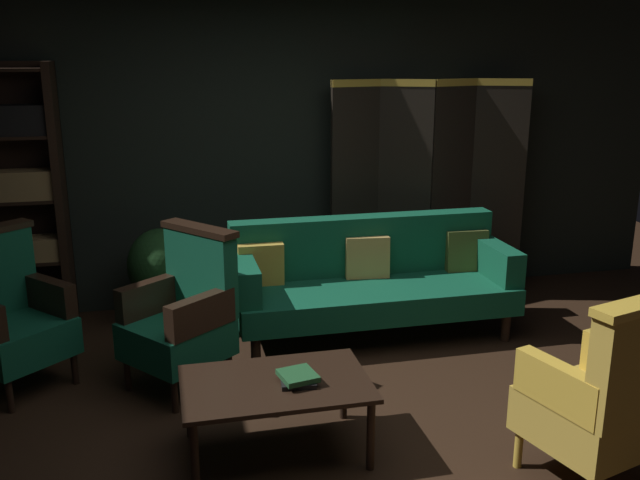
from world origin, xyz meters
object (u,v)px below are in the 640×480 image
armchair_wing_left (10,315)px  armchair_wing_right (184,314)px  folding_screen (428,187)px  book_green_cloth (298,376)px  armchair_gilt_accent (603,396)px  velvet_couch (370,276)px  potted_plant (161,271)px  coffee_table (276,390)px  bookshelf (2,192)px  book_black_cloth (298,380)px

armchair_wing_left → armchair_wing_right: bearing=-12.3°
folding_screen → book_green_cloth: folding_screen is taller
book_green_cloth → folding_screen: bearing=54.4°
folding_screen → armchair_wing_left: folding_screen is taller
folding_screen → armchair_gilt_accent: (-0.20, -2.85, -0.50)m
velvet_couch → armchair_gilt_accent: bearing=-76.3°
armchair_gilt_accent → potted_plant: (-2.09, 2.63, -0.03)m
velvet_couch → coffee_table: (-0.99, -1.50, -0.08)m
armchair_wing_right → velvet_couch: bearing=21.7°
bookshelf → velvet_couch: bearing=-15.3°
coffee_table → armchair_wing_left: armchair_wing_left is taller
folding_screen → velvet_couch: bearing=-135.9°
bookshelf → armchair_wing_left: bearing=-80.2°
velvet_couch → coffee_table: 1.80m
armchair_gilt_accent → book_green_cloth: size_ratio=5.41×
armchair_wing_right → book_black_cloth: bearing=-60.1°
bookshelf → armchair_wing_right: bearing=-45.9°
coffee_table → armchair_wing_right: size_ratio=0.96×
velvet_couch → armchair_wing_left: 2.54m
folding_screen → book_green_cloth: size_ratio=9.88×
bookshelf → armchair_gilt_accent: 4.37m
book_black_cloth → book_green_cloth: (0.00, 0.00, 0.03)m
armchair_wing_right → potted_plant: 1.06m
armchair_gilt_accent → potted_plant: 3.35m
velvet_couch → book_black_cloth: bearing=-119.7°
coffee_table → book_green_cloth: book_green_cloth is taller
folding_screen → bookshelf: (-3.43, 0.04, 0.10)m
armchair_gilt_accent → book_green_cloth: bearing=156.2°
bookshelf → book_black_cloth: (1.82, -2.27, -0.66)m
bookshelf → book_black_cloth: 2.99m
velvet_couch → book_green_cloth: (-0.88, -1.53, 0.01)m
armchair_wing_right → book_green_cloth: bearing=-60.1°
armchair_wing_right → book_black_cloth: armchair_wing_right is taller
potted_plant → book_green_cloth: 2.12m
armchair_gilt_accent → book_black_cloth: bearing=156.2°
potted_plant → armchair_wing_left: bearing=-139.6°
folding_screen → armchair_gilt_accent: folding_screen is taller
folding_screen → book_green_cloth: bearing=-125.6°
bookshelf → armchair_wing_left: size_ratio=1.97×
coffee_table → armchair_gilt_accent: size_ratio=0.96×
potted_plant → book_black_cloth: bearing=-71.1°
armchair_wing_right → armchair_gilt_accent: bearing=-39.0°
bookshelf → folding_screen: bearing=-0.6°
armchair_gilt_accent → armchair_wing_left: 3.54m
armchair_wing_left → potted_plant: bearing=40.4°
velvet_couch → armchair_wing_right: bearing=-158.3°
coffee_table → potted_plant: bearing=106.2°
armchair_gilt_accent → potted_plant: bearing=128.5°
book_green_cloth → coffee_table: bearing=162.7°
armchair_gilt_accent → armchair_wing_right: 2.51m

